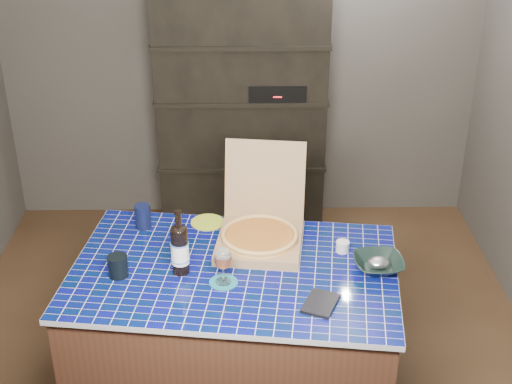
{
  "coord_description": "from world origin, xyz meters",
  "views": [
    {
      "loc": [
        0.02,
        -3.31,
        2.8
      ],
      "look_at": [
        0.08,
        0.0,
        1.07
      ],
      "focal_mm": 50.0,
      "sensor_mm": 36.0,
      "label": 1
    }
  ],
  "objects_px": {
    "kitchen_island": "(235,338)",
    "bowl": "(378,264)",
    "pizza_box": "(260,232)",
    "wine_glass": "(223,259)",
    "mead_bottle": "(180,249)",
    "dvd_case": "(321,303)"
  },
  "relations": [
    {
      "from": "pizza_box",
      "to": "kitchen_island",
      "type": "bearing_deg",
      "value": -112.7
    },
    {
      "from": "kitchen_island",
      "to": "dvd_case",
      "type": "relative_size",
      "value": 8.98
    },
    {
      "from": "kitchen_island",
      "to": "bowl",
      "type": "height_order",
      "value": "bowl"
    },
    {
      "from": "kitchen_island",
      "to": "bowl",
      "type": "distance_m",
      "value": 0.84
    },
    {
      "from": "mead_bottle",
      "to": "dvd_case",
      "type": "bearing_deg",
      "value": -23.04
    },
    {
      "from": "pizza_box",
      "to": "wine_glass",
      "type": "height_order",
      "value": "pizza_box"
    },
    {
      "from": "dvd_case",
      "to": "bowl",
      "type": "height_order",
      "value": "bowl"
    },
    {
      "from": "pizza_box",
      "to": "wine_glass",
      "type": "distance_m",
      "value": 0.4
    },
    {
      "from": "pizza_box",
      "to": "mead_bottle",
      "type": "bearing_deg",
      "value": -139.3
    },
    {
      "from": "pizza_box",
      "to": "dvd_case",
      "type": "height_order",
      "value": "pizza_box"
    },
    {
      "from": "mead_bottle",
      "to": "bowl",
      "type": "relative_size",
      "value": 1.39
    },
    {
      "from": "kitchen_island",
      "to": "pizza_box",
      "type": "relative_size",
      "value": 2.98
    },
    {
      "from": "dvd_case",
      "to": "wine_glass",
      "type": "bearing_deg",
      "value": -178.59
    },
    {
      "from": "mead_bottle",
      "to": "wine_glass",
      "type": "height_order",
      "value": "mead_bottle"
    },
    {
      "from": "pizza_box",
      "to": "mead_bottle",
      "type": "distance_m",
      "value": 0.47
    },
    {
      "from": "kitchen_island",
      "to": "dvd_case",
      "type": "distance_m",
      "value": 0.66
    },
    {
      "from": "pizza_box",
      "to": "mead_bottle",
      "type": "height_order",
      "value": "pizza_box"
    },
    {
      "from": "kitchen_island",
      "to": "wine_glass",
      "type": "distance_m",
      "value": 0.58
    },
    {
      "from": "kitchen_island",
      "to": "pizza_box",
      "type": "xyz_separation_m",
      "value": [
        0.13,
        0.23,
        0.5
      ]
    },
    {
      "from": "kitchen_island",
      "to": "pizza_box",
      "type": "height_order",
      "value": "pizza_box"
    },
    {
      "from": "dvd_case",
      "to": "pizza_box",
      "type": "bearing_deg",
      "value": 139.68
    },
    {
      "from": "pizza_box",
      "to": "mead_bottle",
      "type": "xyz_separation_m",
      "value": [
        -0.39,
        -0.25,
        0.07
      ]
    }
  ]
}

